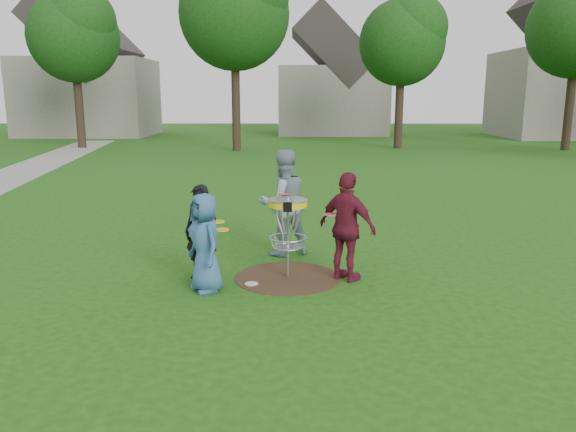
{
  "coord_description": "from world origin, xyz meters",
  "views": [
    {
      "loc": [
        0.1,
        -9.02,
        3.04
      ],
      "look_at": [
        0.0,
        0.3,
        1.0
      ],
      "focal_mm": 35.0,
      "sensor_mm": 36.0,
      "label": 1
    }
  ],
  "objects_px": {
    "player_black": "(201,232)",
    "player_maroon": "(347,227)",
    "disc_golf_basket": "(288,219)",
    "player_blue": "(205,243)",
    "player_grey": "(283,203)"
  },
  "relations": [
    {
      "from": "player_black",
      "to": "player_maroon",
      "type": "relative_size",
      "value": 0.88
    },
    {
      "from": "player_black",
      "to": "disc_golf_basket",
      "type": "xyz_separation_m",
      "value": [
        1.43,
        0.06,
        0.22
      ]
    },
    {
      "from": "player_maroon",
      "to": "player_blue",
      "type": "bearing_deg",
      "value": 52.82
    },
    {
      "from": "player_blue",
      "to": "player_black",
      "type": "height_order",
      "value": "player_black"
    },
    {
      "from": "player_maroon",
      "to": "disc_golf_basket",
      "type": "distance_m",
      "value": 0.99
    },
    {
      "from": "player_blue",
      "to": "player_grey",
      "type": "relative_size",
      "value": 0.77
    },
    {
      "from": "player_black",
      "to": "player_maroon",
      "type": "xyz_separation_m",
      "value": [
        2.4,
        -0.05,
        0.11
      ]
    },
    {
      "from": "player_grey",
      "to": "player_black",
      "type": "bearing_deg",
      "value": 23.35
    },
    {
      "from": "player_blue",
      "to": "player_maroon",
      "type": "relative_size",
      "value": 0.86
    },
    {
      "from": "player_black",
      "to": "player_blue",
      "type": "bearing_deg",
      "value": -54.92
    },
    {
      "from": "player_maroon",
      "to": "disc_golf_basket",
      "type": "bearing_deg",
      "value": 33.17
    },
    {
      "from": "player_maroon",
      "to": "player_grey",
      "type": "bearing_deg",
      "value": -15.18
    },
    {
      "from": "player_black",
      "to": "player_grey",
      "type": "relative_size",
      "value": 0.79
    },
    {
      "from": "player_blue",
      "to": "disc_golf_basket",
      "type": "height_order",
      "value": "player_blue"
    },
    {
      "from": "player_blue",
      "to": "player_grey",
      "type": "bearing_deg",
      "value": 116.65
    }
  ]
}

